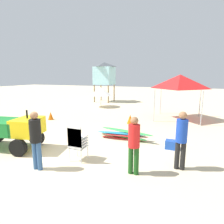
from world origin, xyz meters
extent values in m
plane|color=beige|center=(0.00, 0.00, 0.00)|extent=(80.00, 80.00, 0.00)
cube|color=yellow|center=(-1.26, 0.17, 0.90)|extent=(1.01, 1.24, 0.60)
cylinder|color=black|center=(-1.26, 0.17, 1.35)|extent=(0.07, 0.07, 0.30)
cylinder|color=black|center=(-1.42, 0.69, 0.30)|extent=(0.62, 0.30, 0.60)
cylinder|color=black|center=(-1.20, -0.38, 0.30)|extent=(0.62, 0.30, 0.60)
cube|color=white|center=(0.85, 0.16, 0.44)|extent=(0.48, 0.48, 0.04)
cube|color=white|center=(0.85, -0.06, 0.64)|extent=(0.48, 0.04, 0.40)
cube|color=white|center=(0.85, 0.16, 0.53)|extent=(0.48, 0.48, 0.04)
cube|color=white|center=(0.85, -0.06, 0.73)|extent=(0.48, 0.04, 0.40)
cube|color=white|center=(0.85, 0.16, 0.62)|extent=(0.48, 0.48, 0.04)
cube|color=white|center=(0.85, -0.06, 0.82)|extent=(0.48, 0.04, 0.40)
cube|color=white|center=(0.85, 0.16, 0.71)|extent=(0.48, 0.48, 0.04)
cube|color=white|center=(0.85, -0.06, 0.91)|extent=(0.48, 0.04, 0.40)
cube|color=white|center=(0.85, 0.16, 0.80)|extent=(0.48, 0.48, 0.04)
cube|color=white|center=(0.85, -0.06, 1.00)|extent=(0.48, 0.04, 0.40)
cylinder|color=white|center=(1.06, 0.37, 0.21)|extent=(0.04, 0.04, 0.42)
cylinder|color=white|center=(0.64, 0.37, 0.21)|extent=(0.04, 0.04, 0.42)
cylinder|color=white|center=(1.06, -0.05, 0.21)|extent=(0.04, 0.04, 0.42)
cylinder|color=white|center=(0.64, -0.05, 0.21)|extent=(0.04, 0.04, 0.42)
ellipsoid|color=red|center=(1.51, 2.64, 0.04)|extent=(1.95, 0.41, 0.08)
ellipsoid|color=green|center=(1.45, 2.70, 0.12)|extent=(2.32, 0.66, 0.08)
ellipsoid|color=red|center=(1.60, 2.56, 0.20)|extent=(2.05, 0.52, 0.08)
ellipsoid|color=#268CCC|center=(1.54, 2.58, 0.28)|extent=(2.30, 0.58, 0.08)
ellipsoid|color=green|center=(1.63, 2.67, 0.36)|extent=(2.46, 0.70, 0.08)
cylinder|color=#194C19|center=(2.67, -0.05, 0.40)|extent=(0.14, 0.14, 0.79)
cylinder|color=#194C19|center=(2.83, -0.05, 0.40)|extent=(0.14, 0.14, 0.79)
cylinder|color=red|center=(2.75, -0.05, 1.11)|extent=(0.32, 0.32, 0.63)
sphere|color=#9E6B47|center=(2.75, -0.05, 1.53)|extent=(0.21, 0.21, 0.21)
cylinder|color=black|center=(3.84, 0.74, 0.42)|extent=(0.14, 0.14, 0.84)
cylinder|color=black|center=(4.00, 0.74, 0.42)|extent=(0.14, 0.14, 0.84)
cylinder|color=#193FB2|center=(3.92, 0.74, 1.17)|extent=(0.32, 0.32, 0.66)
sphere|color=#9E6B47|center=(3.92, 0.74, 1.61)|extent=(0.23, 0.23, 0.23)
cylinder|color=#33598C|center=(0.00, -0.85, 0.42)|extent=(0.14, 0.14, 0.84)
cylinder|color=#33598C|center=(0.16, -0.85, 0.42)|extent=(0.14, 0.14, 0.84)
cylinder|color=black|center=(0.08, -0.85, 1.17)|extent=(0.32, 0.32, 0.66)
sphere|color=#9E6B47|center=(0.08, -0.85, 1.61)|extent=(0.23, 0.23, 0.23)
cylinder|color=#B2B2B7|center=(2.15, 6.39, 0.96)|extent=(0.05, 0.05, 1.91)
cylinder|color=#B2B2B7|center=(4.71, 6.39, 0.96)|extent=(0.05, 0.05, 1.91)
cylinder|color=#B2B2B7|center=(2.15, 8.94, 0.96)|extent=(0.05, 0.05, 1.91)
cylinder|color=#B2B2B7|center=(4.71, 8.94, 0.96)|extent=(0.05, 0.05, 1.91)
pyramid|color=red|center=(3.43, 7.66, 2.34)|extent=(2.56, 2.56, 0.85)
cylinder|color=olive|center=(-5.02, 12.53, 0.89)|extent=(0.12, 0.12, 1.77)
cylinder|color=olive|center=(-3.46, 12.53, 0.89)|extent=(0.12, 0.12, 1.77)
cylinder|color=olive|center=(-5.02, 14.09, 0.89)|extent=(0.12, 0.12, 1.77)
cylinder|color=olive|center=(-3.46, 14.09, 0.89)|extent=(0.12, 0.12, 1.77)
cube|color=#A1DDE5|center=(-4.24, 13.31, 2.67)|extent=(1.80, 1.80, 1.80)
pyramid|color=#4C5156|center=(-4.24, 13.31, 3.80)|extent=(1.98, 1.98, 0.45)
cylinder|color=beige|center=(-3.10, 10.04, 0.85)|extent=(0.04, 0.04, 1.69)
cone|color=white|center=(-3.10, 10.04, 1.36)|extent=(1.93, 1.93, 0.67)
cone|color=orange|center=(1.00, 5.37, 0.26)|extent=(0.37, 0.37, 0.52)
cone|color=orange|center=(-3.87, 4.44, 0.24)|extent=(0.34, 0.34, 0.48)
cube|color=blue|center=(3.57, 2.29, 0.16)|extent=(0.47, 0.34, 0.32)
camera|label=1|loc=(4.07, -4.82, 2.71)|focal=30.55mm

